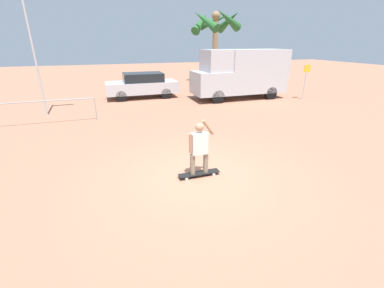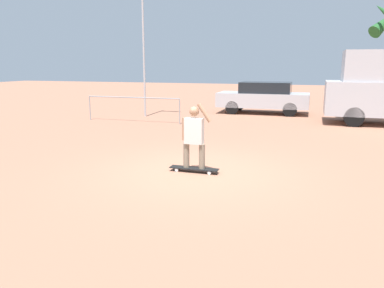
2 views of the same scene
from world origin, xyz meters
name	(u,v)px [view 1 (image 1 of 2)]	position (x,y,z in m)	size (l,w,h in m)	color
ground_plane	(200,175)	(0.00, 0.00, 0.00)	(80.00, 80.00, 0.00)	#A36B51
skateboard	(199,173)	(-0.04, -0.02, 0.08)	(1.14, 0.25, 0.10)	black
person_skateboarder	(199,146)	(-0.05, -0.02, 0.89)	(0.69, 0.22, 1.50)	gray
camper_van	(241,73)	(6.05, 8.97, 1.62)	(5.92, 2.09, 2.99)	black
parked_car_silver	(142,85)	(0.10, 11.17, 0.83)	(4.49, 1.88, 1.57)	black
palm_tree_near_van	(215,24)	(7.39, 16.44, 4.85)	(4.22, 4.38, 6.09)	#8E704C
flagpole	(32,31)	(-5.03, 8.31, 3.85)	(1.17, 0.12, 6.71)	#B7B7BC
street_sign	(306,77)	(9.69, 7.38, 1.38)	(0.44, 0.06, 2.12)	#B7B7BC
plaza_railing_segment	(42,105)	(-4.86, 6.51, 0.90)	(4.29, 0.05, 1.08)	#99999E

